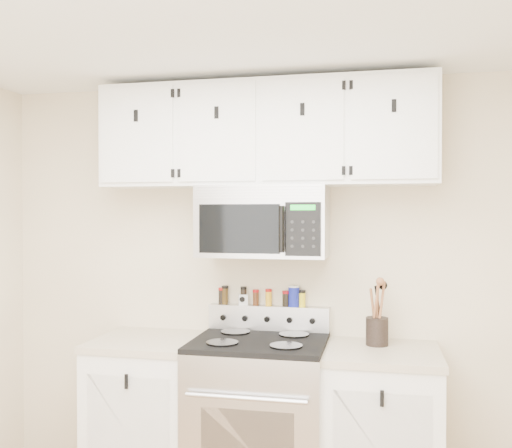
# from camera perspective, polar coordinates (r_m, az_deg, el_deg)

# --- Properties ---
(back_wall) EXTENTS (3.50, 0.01, 2.50)m
(back_wall) POSITION_cam_1_polar(r_m,az_deg,el_deg) (3.61, 1.37, -5.73)
(back_wall) COLOR #C2B192
(back_wall) RESTS_ON floor
(range) EXTENTS (0.76, 0.65, 1.10)m
(range) POSITION_cam_1_polar(r_m,az_deg,el_deg) (3.48, 0.34, -18.92)
(range) COLOR #B7B7BA
(range) RESTS_ON floor
(base_cabinet_left) EXTENTS (0.64, 0.62, 0.92)m
(base_cabinet_left) POSITION_cam_1_polar(r_m,az_deg,el_deg) (3.71, -10.64, -18.11)
(base_cabinet_left) COLOR white
(base_cabinet_left) RESTS_ON floor
(base_cabinet_right) EXTENTS (0.64, 0.62, 0.92)m
(base_cabinet_right) POSITION_cam_1_polar(r_m,az_deg,el_deg) (3.45, 12.43, -19.60)
(base_cabinet_right) COLOR white
(base_cabinet_right) RESTS_ON floor
(microwave) EXTENTS (0.76, 0.44, 0.42)m
(microwave) POSITION_cam_1_polar(r_m,az_deg,el_deg) (3.40, 0.79, 0.26)
(microwave) COLOR #9E9EA3
(microwave) RESTS_ON back_wall
(upper_cabinets) EXTENTS (2.00, 0.35, 0.62)m
(upper_cabinets) POSITION_cam_1_polar(r_m,az_deg,el_deg) (3.46, 0.87, 8.92)
(upper_cabinets) COLOR white
(upper_cabinets) RESTS_ON back_wall
(utensil_crock) EXTENTS (0.13, 0.13, 0.37)m
(utensil_crock) POSITION_cam_1_polar(r_m,az_deg,el_deg) (3.40, 12.01, -10.23)
(utensil_crock) COLOR black
(utensil_crock) RESTS_ON base_cabinet_right
(kitchen_timer) EXTENTS (0.07, 0.06, 0.07)m
(kitchen_timer) POSITION_cam_1_polar(r_m,az_deg,el_deg) (3.63, -1.30, -7.56)
(kitchen_timer) COLOR white
(kitchen_timer) RESTS_ON range
(salt_canister) EXTENTS (0.07, 0.07, 0.13)m
(salt_canister) POSITION_cam_1_polar(r_m,az_deg,el_deg) (3.56, 3.81, -7.21)
(salt_canister) COLOR #151F96
(salt_canister) RESTS_ON range
(spice_jar_0) EXTENTS (0.04, 0.04, 0.10)m
(spice_jar_0) POSITION_cam_1_polar(r_m,az_deg,el_deg) (3.66, -3.48, -7.18)
(spice_jar_0) COLOR black
(spice_jar_0) RESTS_ON range
(spice_jar_1) EXTENTS (0.04, 0.04, 0.12)m
(spice_jar_1) POSITION_cam_1_polar(r_m,az_deg,el_deg) (3.65, -3.13, -7.09)
(spice_jar_1) COLOR #3B290E
(spice_jar_1) RESTS_ON range
(spice_jar_2) EXTENTS (0.04, 0.04, 0.11)m
(spice_jar_2) POSITION_cam_1_polar(r_m,az_deg,el_deg) (3.62, -1.26, -7.18)
(spice_jar_2) COLOR black
(spice_jar_2) RESTS_ON range
(spice_jar_3) EXTENTS (0.04, 0.04, 0.10)m
(spice_jar_3) POSITION_cam_1_polar(r_m,az_deg,el_deg) (3.61, -0.02, -7.35)
(spice_jar_3) COLOR #452310
(spice_jar_3) RESTS_ON range
(spice_jar_4) EXTENTS (0.04, 0.04, 0.10)m
(spice_jar_4) POSITION_cam_1_polar(r_m,az_deg,el_deg) (3.59, 1.27, -7.34)
(spice_jar_4) COLOR gold
(spice_jar_4) RESTS_ON range
(spice_jar_5) EXTENTS (0.05, 0.05, 0.10)m
(spice_jar_5) POSITION_cam_1_polar(r_m,az_deg,el_deg) (3.57, 3.02, -7.45)
(spice_jar_5) COLOR black
(spice_jar_5) RESTS_ON range
(spice_jar_6) EXTENTS (0.05, 0.05, 0.11)m
(spice_jar_6) POSITION_cam_1_polar(r_m,az_deg,el_deg) (3.56, 3.84, -7.38)
(spice_jar_6) COLOR #401E0F
(spice_jar_6) RESTS_ON range
(spice_jar_7) EXTENTS (0.04, 0.04, 0.10)m
(spice_jar_7) POSITION_cam_1_polar(r_m,az_deg,el_deg) (3.56, 4.63, -7.43)
(spice_jar_7) COLOR yellow
(spice_jar_7) RESTS_ON range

